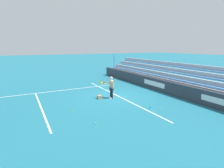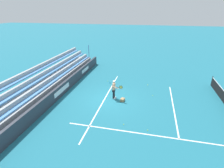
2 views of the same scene
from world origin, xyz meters
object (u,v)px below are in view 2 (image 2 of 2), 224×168
at_px(tennis_player, 114,89).
at_px(tennis_ball_midcourt, 113,81).
at_px(ball_box_cardboard, 123,100).
at_px(water_bottle, 110,82).
at_px(tennis_ball_far_right, 124,124).
at_px(tennis_ball_toward_net, 148,85).
at_px(tennis_ball_stray_back, 108,81).
at_px(tennis_ball_on_baseline, 153,95).
at_px(tennis_ball_far_left, 148,130).

bearing_deg(tennis_player, tennis_ball_midcourt, -166.42).
distance_m(ball_box_cardboard, water_bottle, 4.21).
relative_size(tennis_player, ball_box_cardboard, 4.29).
xyz_separation_m(tennis_ball_midcourt, tennis_ball_far_right, (7.69, 2.49, 0.00)).
bearing_deg(tennis_ball_toward_net, tennis_ball_far_right, -10.34).
distance_m(ball_box_cardboard, tennis_ball_toward_net, 4.59).
relative_size(tennis_ball_stray_back, tennis_ball_far_right, 1.00).
bearing_deg(tennis_ball_far_right, tennis_ball_stray_back, -157.63).
xyz_separation_m(tennis_ball_toward_net, tennis_ball_far_right, (7.51, -1.37, 0.00)).
distance_m(tennis_ball_on_baseline, water_bottle, 5.08).
height_order(tennis_player, tennis_ball_on_baseline, tennis_player).
height_order(ball_box_cardboard, tennis_ball_toward_net, ball_box_cardboard).
bearing_deg(tennis_ball_on_baseline, tennis_player, -69.18).
bearing_deg(tennis_ball_toward_net, tennis_ball_stray_back, -90.83).
bearing_deg(tennis_player, ball_box_cardboard, 67.19).
bearing_deg(tennis_ball_far_right, water_bottle, -158.92).
bearing_deg(tennis_ball_stray_back, tennis_ball_far_left, 31.34).
bearing_deg(tennis_ball_far_left, water_bottle, -149.17).
height_order(tennis_player, tennis_ball_far_right, tennis_player).
height_order(tennis_ball_toward_net, water_bottle, water_bottle).
bearing_deg(water_bottle, ball_box_cardboard, 29.08).
xyz_separation_m(tennis_player, ball_box_cardboard, (0.36, 0.85, -0.76)).
distance_m(tennis_ball_toward_net, water_bottle, 4.12).
relative_size(tennis_ball_stray_back, tennis_ball_toward_net, 1.00).
bearing_deg(ball_box_cardboard, tennis_ball_midcourt, -157.17).
bearing_deg(tennis_ball_on_baseline, tennis_ball_far_right, -20.89).
bearing_deg(tennis_player, tennis_ball_far_left, 38.37).
relative_size(tennis_ball_toward_net, water_bottle, 0.30).
bearing_deg(water_bottle, tennis_ball_stray_back, -141.53).
distance_m(tennis_ball_far_right, water_bottle, 7.60).
distance_m(tennis_player, ball_box_cardboard, 1.20).
height_order(tennis_ball_on_baseline, tennis_ball_stray_back, same).
bearing_deg(tennis_ball_midcourt, tennis_ball_far_left, 27.53).
bearing_deg(tennis_ball_far_right, ball_box_cardboard, -168.62).
xyz_separation_m(ball_box_cardboard, tennis_ball_midcourt, (-4.28, -1.80, -0.10)).
xyz_separation_m(tennis_player, tennis_ball_far_right, (3.77, 1.54, -0.86)).
bearing_deg(tennis_ball_on_baseline, tennis_ball_stray_back, -116.11).
distance_m(tennis_ball_toward_net, tennis_ball_far_right, 7.63).
bearing_deg(tennis_ball_midcourt, tennis_player, 13.58).
distance_m(tennis_player, tennis_ball_far_left, 5.24).
bearing_deg(water_bottle, tennis_ball_far_left, 30.83).
xyz_separation_m(tennis_player, tennis_ball_stray_back, (-3.80, -1.58, -0.86)).
relative_size(ball_box_cardboard, tennis_ball_on_baseline, 6.06).
distance_m(tennis_ball_midcourt, tennis_ball_far_right, 8.08).
relative_size(tennis_ball_on_baseline, tennis_ball_toward_net, 1.00).
bearing_deg(ball_box_cardboard, tennis_player, -112.81).
bearing_deg(tennis_ball_midcourt, tennis_ball_stray_back, -79.66).
relative_size(tennis_ball_midcourt, tennis_ball_far_right, 1.00).
bearing_deg(tennis_player, tennis_ball_on_baseline, 110.82).
bearing_deg(tennis_ball_far_left, tennis_player, -141.63).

